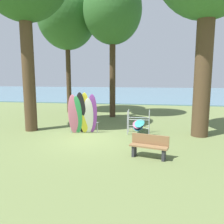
# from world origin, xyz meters

# --- Properties ---
(ground_plane) EXTENTS (80.00, 80.00, 0.00)m
(ground_plane) POSITION_xyz_m (0.00, 0.00, 0.00)
(ground_plane) COLOR olive
(lake_water) EXTENTS (80.00, 36.00, 0.10)m
(lake_water) POSITION_xyz_m (0.00, 31.75, 0.05)
(lake_water) COLOR slate
(lake_water) RESTS_ON ground
(tree_mid_behind) EXTENTS (4.67, 4.67, 10.44)m
(tree_mid_behind) POSITION_xyz_m (-3.71, 7.74, 7.72)
(tree_mid_behind) COLOR #42301E
(tree_mid_behind) RESTS_ON ground
(tree_far_left_back) EXTENTS (4.10, 4.10, 9.93)m
(tree_far_left_back) POSITION_xyz_m (0.18, 6.28, 7.50)
(tree_far_left_back) COLOR #42301E
(tree_far_left_back) RESTS_ON ground
(leaning_board_pile) EXTENTS (1.56, 0.98, 2.22)m
(leaning_board_pile) POSITION_xyz_m (-0.49, 0.94, 1.04)
(leaning_board_pile) COLOR pink
(leaning_board_pile) RESTS_ON ground
(board_storage_rack) EXTENTS (1.15, 2.12, 1.25)m
(board_storage_rack) POSITION_xyz_m (2.38, 1.47, 0.50)
(board_storage_rack) COLOR #9EA0A5
(board_storage_rack) RESTS_ON ground
(park_bench) EXTENTS (1.46, 0.75, 0.85)m
(park_bench) POSITION_xyz_m (2.96, -2.06, 0.45)
(park_bench) COLOR #2D2D33
(park_bench) RESTS_ON ground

